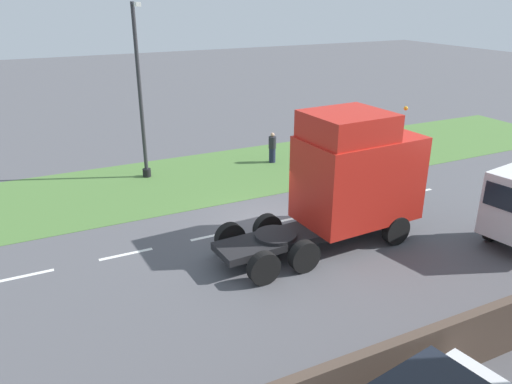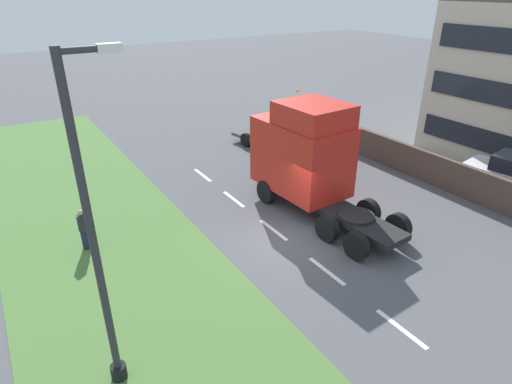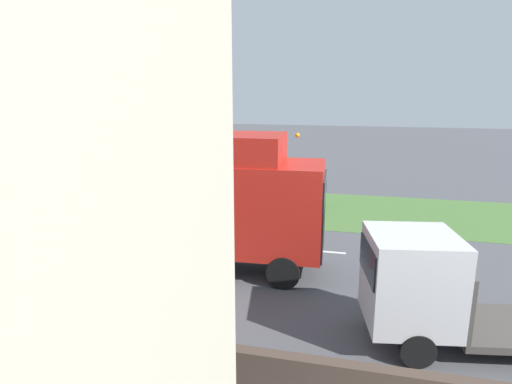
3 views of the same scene
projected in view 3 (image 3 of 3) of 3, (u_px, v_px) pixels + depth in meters
The scene contains 8 objects.
ground_plane at pixel (220, 243), 17.24m from camera, with size 120.00×120.00×0.00m, color #515156.
grass_verge at pixel (255, 205), 22.92m from camera, with size 7.00×44.00×0.01m.
lane_markings at pixel (203, 241), 17.40m from camera, with size 0.16×17.80×0.00m.
boundary_wall at pixel (78, 359), 8.56m from camera, with size 0.25×24.00×1.51m.
lorry_cab at pixel (252, 204), 14.09m from camera, with size 2.94×7.49×4.77m.
flatbed_truck at pixel (430, 288), 10.08m from camera, with size 2.94×5.99×2.77m.
lamp_post at pixel (210, 134), 23.86m from camera, with size 1.31×0.39×7.89m.
pedestrian at pixel (323, 192), 22.44m from camera, with size 0.39×0.39×1.59m.
Camera 3 is at (15.51, 5.22, 6.00)m, focal length 30.00 mm.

